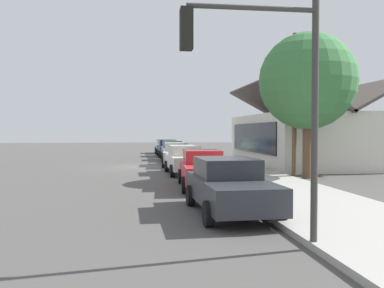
# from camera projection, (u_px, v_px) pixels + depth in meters

# --- Properties ---
(ground_plane) EXTENTS (120.00, 120.00, 0.00)m
(ground_plane) POSITION_uv_depth(u_px,v_px,m) (137.00, 167.00, 27.41)
(ground_plane) COLOR #4C4947
(sidewalk_curb) EXTENTS (60.00, 4.20, 0.16)m
(sidewalk_curb) POSITION_uv_depth(u_px,v_px,m) (219.00, 165.00, 28.14)
(sidewalk_curb) COLOR #A3A099
(sidewalk_curb) RESTS_ON ground
(car_seafoam) EXTENTS (4.54, 2.09, 1.59)m
(car_seafoam) POSITION_uv_depth(u_px,v_px,m) (164.00, 146.00, 44.23)
(car_seafoam) COLOR #9ED1BC
(car_seafoam) RESTS_ON ground
(car_navy) EXTENTS (4.78, 2.04, 1.59)m
(car_navy) POSITION_uv_depth(u_px,v_px,m) (168.00, 148.00, 38.72)
(car_navy) COLOR navy
(car_navy) RESTS_ON ground
(car_olive) EXTENTS (4.41, 2.03, 1.59)m
(car_olive) POSITION_uv_depth(u_px,v_px,m) (172.00, 150.00, 33.77)
(car_olive) COLOR olive
(car_olive) RESTS_ON ground
(car_silver) EXTENTS (4.84, 2.18, 1.59)m
(car_silver) POSITION_uv_depth(u_px,v_px,m) (176.00, 154.00, 28.30)
(car_silver) COLOR silver
(car_silver) RESTS_ON ground
(car_ivory) EXTENTS (4.72, 2.12, 1.59)m
(car_ivory) POSITION_uv_depth(u_px,v_px,m) (185.00, 159.00, 22.89)
(car_ivory) COLOR silver
(car_ivory) RESTS_ON ground
(car_cherry) EXTENTS (4.98, 2.16, 1.59)m
(car_cherry) POSITION_uv_depth(u_px,v_px,m) (203.00, 168.00, 17.36)
(car_cherry) COLOR red
(car_cherry) RESTS_ON ground
(car_charcoal) EXTENTS (4.77, 2.16, 1.59)m
(car_charcoal) POSITION_uv_depth(u_px,v_px,m) (229.00, 185.00, 11.89)
(car_charcoal) COLOR #2D3035
(car_charcoal) RESTS_ON ground
(storefront_building) EXTENTS (13.36, 8.22, 5.78)m
(storefront_building) POSITION_uv_depth(u_px,v_px,m) (306.00, 138.00, 29.15)
(storefront_building) COLOR silver
(storefront_building) RESTS_ON ground
(shade_tree) EXTENTS (4.87, 4.87, 7.36)m
(shade_tree) POSITION_uv_depth(u_px,v_px,m) (307.00, 81.00, 20.58)
(shade_tree) COLOR brown
(shade_tree) RESTS_ON ground
(traffic_light_main) EXTENTS (0.37, 2.79, 5.20)m
(traffic_light_main) POSITION_uv_depth(u_px,v_px,m) (264.00, 76.00, 8.05)
(traffic_light_main) COLOR #383833
(traffic_light_main) RESTS_ON ground
(utility_pole_wooden) EXTENTS (1.80, 0.24, 7.50)m
(utility_pole_wooden) POSITION_uv_depth(u_px,v_px,m) (295.00, 102.00, 21.34)
(utility_pole_wooden) COLOR brown
(utility_pole_wooden) RESTS_ON ground
(fire_hydrant_red) EXTENTS (0.22, 0.22, 0.71)m
(fire_hydrant_red) POSITION_uv_depth(u_px,v_px,m) (216.00, 167.00, 21.77)
(fire_hydrant_red) COLOR red
(fire_hydrant_red) RESTS_ON sidewalk_curb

